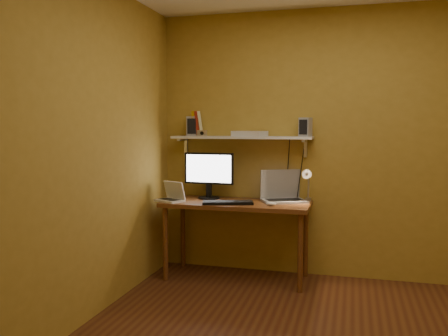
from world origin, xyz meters
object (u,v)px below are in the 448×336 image
(laptop, at_px, (282,193))
(keyboard, at_px, (228,203))
(speaker_right, at_px, (305,127))
(router, at_px, (250,134))
(desk_lamp, at_px, (308,181))
(mouse, at_px, (271,204))
(desk, at_px, (237,211))
(wall_shelf, at_px, (241,138))
(monitor, at_px, (209,173))
(netbook, at_px, (172,196))
(shelf_camera, at_px, (202,133))
(speaker_left, at_px, (193,126))

(laptop, height_order, keyboard, laptop)
(speaker_right, distance_m, router, 0.55)
(desk_lamp, distance_m, router, 0.73)
(mouse, relative_size, speaker_right, 0.53)
(desk, xyz_separation_m, speaker_right, (0.62, 0.20, 0.80))
(wall_shelf, bearing_deg, keyboard, -97.72)
(monitor, bearing_deg, speaker_right, 7.45)
(netbook, distance_m, speaker_right, 1.44)
(netbook, height_order, speaker_right, speaker_right)
(wall_shelf, bearing_deg, netbook, -151.80)
(desk, bearing_deg, wall_shelf, 90.00)
(shelf_camera, bearing_deg, mouse, -20.14)
(desk, distance_m, shelf_camera, 0.85)
(keyboard, bearing_deg, desk_lamp, 5.44)
(keyboard, distance_m, shelf_camera, 0.78)
(speaker_right, bearing_deg, desk_lamp, -47.56)
(netbook, distance_m, speaker_left, 0.75)
(wall_shelf, relative_size, monitor, 2.75)
(speaker_left, bearing_deg, laptop, -7.82)
(keyboard, relative_size, router, 1.52)
(monitor, xyz_separation_m, speaker_left, (-0.18, 0.05, 0.47))
(wall_shelf, height_order, keyboard, wall_shelf)
(keyboard, relative_size, speaker_left, 2.38)
(speaker_left, bearing_deg, desk_lamp, -9.40)
(mouse, distance_m, speaker_right, 0.82)
(desk_lamp, relative_size, speaker_right, 2.08)
(wall_shelf, xyz_separation_m, mouse, (0.36, -0.33, -0.59))
(mouse, xyz_separation_m, shelf_camera, (-0.75, 0.27, 0.64))
(keyboard, xyz_separation_m, router, (0.13, 0.35, 0.64))
(wall_shelf, relative_size, speaker_left, 7.10)
(wall_shelf, height_order, monitor, wall_shelf)
(monitor, relative_size, speaker_right, 2.82)
(desk, relative_size, desk_lamp, 3.73)
(speaker_left, height_order, shelf_camera, speaker_left)
(speaker_left, bearing_deg, wall_shelf, -5.26)
(monitor, relative_size, desk_lamp, 1.36)
(wall_shelf, height_order, laptop, wall_shelf)
(laptop, distance_m, speaker_left, 1.12)
(shelf_camera, bearing_deg, laptop, 2.09)
(keyboard, height_order, shelf_camera, shelf_camera)
(mouse, relative_size, desk_lamp, 0.26)
(shelf_camera, bearing_deg, speaker_left, 157.03)
(netbook, xyz_separation_m, speaker_right, (1.24, 0.34, 0.66))
(desk, distance_m, wall_shelf, 0.72)
(desk, height_order, router, router)
(keyboard, xyz_separation_m, desk_lamp, (0.71, 0.28, 0.20))
(shelf_camera, bearing_deg, speaker_right, 3.97)
(desk, bearing_deg, desk_lamp, 10.81)
(monitor, xyz_separation_m, mouse, (0.68, -0.27, -0.24))
(laptop, bearing_deg, speaker_right, -15.56)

